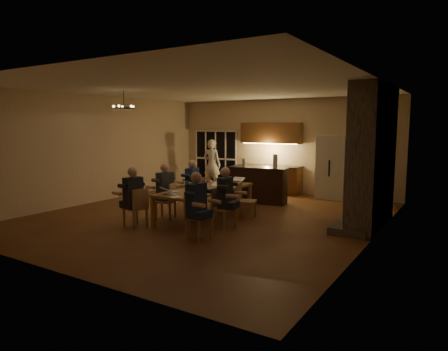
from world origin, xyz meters
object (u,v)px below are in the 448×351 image
chair_left_far (193,194)px  can_cola (227,179)px  laptop_c (196,183)px  bar_island (258,185)px  person_right_mid (225,197)px  laptop_b (195,190)px  laptop_f (237,180)px  chair_right_far (247,201)px  person_left_near (133,198)px  person_left_far (192,185)px  can_right (226,186)px  plate_left (174,192)px  chair_right_near (199,217)px  dining_table (206,203)px  person_left_mid (165,191)px  chandelier (124,108)px  mug_front (190,189)px  chair_left_mid (166,201)px  plate_far (234,186)px  chair_left_near (135,207)px  laptop_e (221,178)px  refrigerator (333,167)px  chair_right_mid (224,208)px  laptop_d (215,185)px  redcup_mid (203,183)px  person_right_near (196,206)px  standing_person (212,165)px  mug_back (211,182)px  bar_bottle (244,162)px  bar_blender (275,161)px  laptop_a (170,189)px

chair_left_far → can_cola: bearing=140.8°
chair_left_far → laptop_c: laptop_c is taller
bar_island → person_right_mid: (0.72, -3.03, 0.15)m
laptop_b → laptop_f: bearing=76.6°
chair_right_far → person_right_mid: (0.03, -1.06, 0.24)m
person_left_near → person_left_far: same height
can_right → plate_left: 1.35m
chair_right_near → laptop_c: size_ratio=2.78×
bar_island → dining_table: bearing=-103.0°
person_left_mid → can_right: (1.29, 0.80, 0.12)m
person_right_mid → person_left_far: (-1.79, 1.17, 0.00)m
chandelier → mug_front: (2.04, 0.08, -1.95)m
person_left_near → laptop_c: bearing=170.5°
chair_left_mid → plate_far: (1.25, 1.25, 0.31)m
chair_left_near → person_left_mid: bearing=-173.8°
laptop_b → can_right: bearing=69.3°
chair_left_mid → chair_right_far: 2.02m
chair_left_near → person_left_far: bearing=-172.1°
chair_left_far → laptop_e: bearing=127.6°
person_left_far → plate_left: bearing=12.8°
refrigerator → plate_left: size_ratio=7.70×
person_left_mid → laptop_e: size_ratio=4.31×
chair_right_mid → laptop_d: size_ratio=2.78×
chair_right_mid → plate_far: chair_right_mid is taller
plate_left → chair_right_near: bearing=-29.9°
mug_front → redcup_mid: redcup_mid is taller
chair_left_far → person_right_near: size_ratio=0.64×
person_right_near → chandelier: chandelier is taller
person_left_near → dining_table: bearing=161.3°
standing_person → mug_back: standing_person is taller
mug_front → can_right: bearing=56.7°
person_left_mid → bar_bottle: 3.07m
laptop_e → plate_far: size_ratio=1.16×
can_cola → chair_left_far: bearing=-134.5°
laptop_e → chair_left_far: bearing=19.4°
bar_island → chair_right_far: size_ratio=1.97×
laptop_c → chair_right_far: bearing=-143.0°
person_right_near → chair_right_near: bearing=6.8°
chair_left_near → can_right: size_ratio=7.42×
chandelier → bar_blender: chandelier is taller
standing_person → can_right: (2.83, -3.60, -0.10)m
person_left_mid → chair_right_mid: bearing=97.4°
refrigerator → standing_person: size_ratio=1.10×
chandelier → can_right: (2.56, 0.87, -1.94)m
chair_left_mid → person_left_mid: person_left_mid is taller
chair_left_far → chair_right_mid: (1.74, -1.18, 0.00)m
laptop_e → can_cola: (0.03, 0.28, -0.05)m
standing_person → plate_left: 5.13m
can_cola → laptop_a: bearing=-90.0°
chair_left_far → chandelier: size_ratio=1.62×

